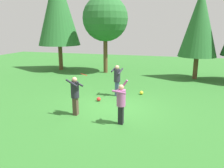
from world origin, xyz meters
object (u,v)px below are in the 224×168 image
object	(u,v)px
person_catcher	(75,93)
person_bystander	(117,78)
ball_red	(99,99)
tree_left	(105,19)
tree_right	(200,23)
person_thrower	(121,101)
tree_far_left	(58,7)
frisbee	(84,74)
ball_yellow	(141,93)

from	to	relation	value
person_catcher	person_bystander	bearing A→B (deg)	81.77
ball_red	tree_left	size ratio (longest dim) A/B	0.03
person_catcher	tree_left	size ratio (longest dim) A/B	0.27
ball_red	person_bystander	bearing A→B (deg)	60.61
tree_right	person_bystander	bearing A→B (deg)	-127.48
person_thrower	tree_far_left	world-z (taller)	tree_far_left
person_bystander	tree_left	size ratio (longest dim) A/B	0.28
ball_red	tree_right	distance (m)	9.23
person_catcher	person_bystander	world-z (taller)	person_bystander
person_catcher	frisbee	xyz separation A→B (m)	(0.46, -0.07, 0.82)
ball_yellow	person_bystander	bearing A→B (deg)	-154.50
ball_red	tree_right	world-z (taller)	tree_right
frisbee	ball_yellow	bearing A→B (deg)	65.24
person_bystander	tree_left	distance (m)	7.34
person_catcher	ball_yellow	xyz separation A→B (m)	(2.22, 3.75, -0.87)
tree_left	person_bystander	bearing A→B (deg)	-66.89
person_thrower	tree_left	xyz separation A→B (m)	(-3.67, 9.58, 3.34)
frisbee	tree_left	xyz separation A→B (m)	(-2.06, 9.28, 2.47)
person_thrower	ball_red	distance (m)	3.05
ball_yellow	ball_red	size ratio (longest dim) A/B	0.98
person_thrower	ball_yellow	distance (m)	4.20
person_catcher	tree_left	bearing A→B (deg)	108.85
person_bystander	tree_far_left	bearing A→B (deg)	-123.50
ball_red	tree_far_left	size ratio (longest dim) A/B	0.02
tree_far_left	tree_right	distance (m)	11.10
person_catcher	ball_red	bearing A→B (deg)	89.72
ball_yellow	tree_left	bearing A→B (deg)	125.02
person_catcher	person_bystander	xyz separation A→B (m)	(0.98, 3.16, 0.02)
person_catcher	tree_left	world-z (taller)	tree_left
frisbee	ball_red	xyz separation A→B (m)	(-0.13, 2.07, -1.69)
ball_yellow	ball_red	xyz separation A→B (m)	(-1.89, -1.75, 0.00)
frisbee	ball_yellow	xyz separation A→B (m)	(1.76, 3.82, -1.69)
frisbee	person_bystander	bearing A→B (deg)	80.86
frisbee	tree_right	bearing A→B (deg)	61.37
person_thrower	tree_far_left	bearing A→B (deg)	-40.73
frisbee	ball_yellow	distance (m)	4.53
person_catcher	person_bystander	distance (m)	3.30
frisbee	ball_red	bearing A→B (deg)	93.62
person_thrower	frisbee	distance (m)	1.85
person_catcher	tree_right	xyz separation A→B (m)	(5.29, 8.78, 2.95)
person_thrower	tree_far_left	size ratio (longest dim) A/B	0.21
person_bystander	ball_yellow	size ratio (longest dim) A/B	8.20
ball_yellow	tree_right	size ratio (longest dim) A/B	0.03
person_thrower	ball_red	xyz separation A→B (m)	(-1.74, 2.37, -0.82)
frisbee	tree_right	xyz separation A→B (m)	(4.83, 8.85, 2.13)
person_bystander	tree_left	world-z (taller)	tree_left
person_thrower	ball_red	bearing A→B (deg)	-43.23
person_thrower	tree_right	world-z (taller)	tree_right
person_thrower	person_catcher	size ratio (longest dim) A/B	1.05
ball_yellow	tree_far_left	xyz separation A→B (m)	(-7.94, 5.57, 5.11)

